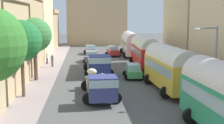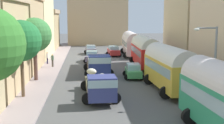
# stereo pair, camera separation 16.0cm
# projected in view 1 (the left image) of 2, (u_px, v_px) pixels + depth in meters

# --- Properties ---
(ground_plane) EXTENTS (154.00, 154.00, 0.00)m
(ground_plane) POSITION_uv_depth(u_px,v_px,m) (107.00, 66.00, 39.84)
(ground_plane) COLOR #50504F
(sidewalk_left) EXTENTS (2.50, 70.00, 0.14)m
(sidewalk_left) POSITION_uv_depth(u_px,v_px,m) (52.00, 67.00, 39.16)
(sidewalk_left) COLOR gray
(sidewalk_left) RESTS_ON ground
(sidewalk_right) EXTENTS (2.50, 70.00, 0.14)m
(sidewalk_right) POSITION_uv_depth(u_px,v_px,m) (161.00, 65.00, 40.50)
(sidewalk_right) COLOR gray
(sidewalk_right) RESTS_ON ground
(building_left_2) EXTENTS (4.95, 9.96, 9.27)m
(building_left_2) POSITION_uv_depth(u_px,v_px,m) (19.00, 32.00, 36.17)
(building_left_2) COLOR tan
(building_left_2) RESTS_ON ground
(building_left_3) EXTENTS (6.47, 13.31, 11.39)m
(building_left_3) POSITION_uv_depth(u_px,v_px,m) (30.00, 21.00, 47.86)
(building_left_3) COLOR beige
(building_left_3) RESTS_ON ground
(building_left_4) EXTENTS (6.00, 11.43, 7.85)m
(building_left_4) POSITION_uv_depth(u_px,v_px,m) (43.00, 29.00, 60.58)
(building_left_4) COLOR tan
(building_left_4) RESTS_ON ground
(building_right_2) EXTENTS (5.45, 10.40, 13.32)m
(building_right_2) POSITION_uv_depth(u_px,v_px,m) (193.00, 15.00, 38.85)
(building_right_2) COLOR #C8B186
(building_right_2) RESTS_ON ground
(distant_church) EXTENTS (13.50, 6.54, 19.09)m
(distant_church) POSITION_uv_depth(u_px,v_px,m) (97.00, 16.00, 69.47)
(distant_church) COLOR tan
(distant_church) RESTS_ON ground
(parked_bus_1) EXTENTS (3.55, 8.58, 3.98)m
(parked_bus_1) POSITION_uv_depth(u_px,v_px,m) (170.00, 66.00, 26.49)
(parked_bus_1) COLOR gold
(parked_bus_1) RESTS_ON ground
(parked_bus_2) EXTENTS (3.46, 9.48, 3.97)m
(parked_bus_2) POSITION_uv_depth(u_px,v_px,m) (145.00, 50.00, 38.79)
(parked_bus_2) COLOR red
(parked_bus_2) RESTS_ON ground
(parked_bus_3) EXTENTS (3.47, 9.91, 3.95)m
(parked_bus_3) POSITION_uv_depth(u_px,v_px,m) (131.00, 43.00, 50.06)
(parked_bus_3) COLOR silver
(parked_bus_3) RESTS_ON ground
(cargo_truck_0) EXTENTS (3.10, 7.41, 2.20)m
(cargo_truck_0) POSITION_uv_depth(u_px,v_px,m) (100.00, 85.00, 23.78)
(cargo_truck_0) COLOR navy
(cargo_truck_0) RESTS_ON ground
(cargo_truck_1) EXTENTS (3.29, 7.23, 2.44)m
(cargo_truck_1) POSITION_uv_depth(u_px,v_px,m) (98.00, 64.00, 33.59)
(cargo_truck_1) COLOR navy
(cargo_truck_1) RESTS_ON ground
(car_0) EXTENTS (2.47, 4.41, 1.57)m
(car_0) POSITION_uv_depth(u_px,v_px,m) (91.00, 56.00, 43.80)
(car_0) COLOR gray
(car_0) RESTS_ON ground
(car_1) EXTENTS (2.39, 3.97, 1.56)m
(car_1) POSITION_uv_depth(u_px,v_px,m) (90.00, 50.00, 52.66)
(car_1) COLOR gray
(car_1) RESTS_ON ground
(car_2) EXTENTS (2.22, 3.69, 1.54)m
(car_2) POSITION_uv_depth(u_px,v_px,m) (133.00, 71.00, 32.14)
(car_2) COLOR #449758
(car_2) RESTS_ON ground
(car_3) EXTENTS (2.40, 3.90, 1.67)m
(car_3) POSITION_uv_depth(u_px,v_px,m) (113.00, 51.00, 50.13)
(car_3) COLOR #B12B2A
(car_3) RESTS_ON ground
(pedestrian_0) EXTENTS (0.50, 0.50, 1.77)m
(pedestrian_0) POSITION_uv_depth(u_px,v_px,m) (52.00, 60.00, 38.41)
(pedestrian_0) COLOR #49423A
(pedestrian_0) RESTS_ON ground
(pedestrian_1) EXTENTS (0.39, 0.39, 1.75)m
(pedestrian_1) POSITION_uv_depth(u_px,v_px,m) (47.00, 57.00, 40.87)
(pedestrian_1) COLOR #27233C
(pedestrian_1) RESTS_ON ground
(streetlamp_near) EXTENTS (1.78, 0.28, 5.80)m
(streetlamp_near) POSITION_uv_depth(u_px,v_px,m) (212.00, 58.00, 21.84)
(streetlamp_near) COLOR gray
(streetlamp_near) RESTS_ON ground
(roadside_tree_1) EXTENTS (3.26, 3.26, 6.27)m
(roadside_tree_1) POSITION_uv_depth(u_px,v_px,m) (21.00, 41.00, 23.59)
(roadside_tree_1) COLOR brown
(roadside_tree_1) RESTS_ON ground
(roadside_tree_2) EXTENTS (3.43, 3.43, 6.42)m
(roadside_tree_2) POSITION_uv_depth(u_px,v_px,m) (34.00, 35.00, 29.90)
(roadside_tree_2) COLOR brown
(roadside_tree_2) RESTS_ON ground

